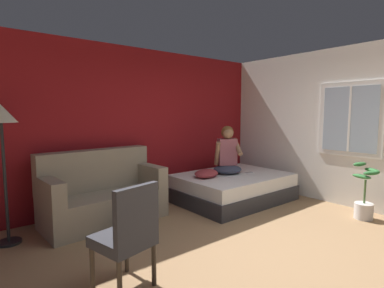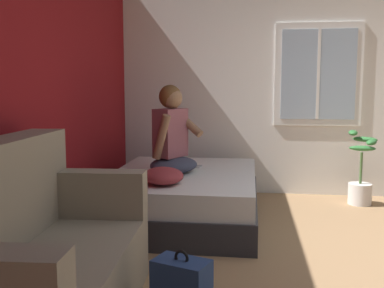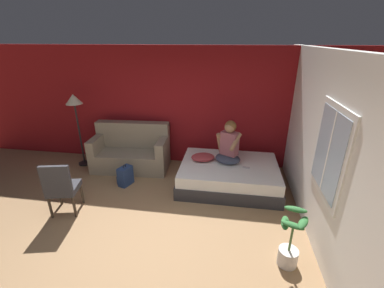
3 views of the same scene
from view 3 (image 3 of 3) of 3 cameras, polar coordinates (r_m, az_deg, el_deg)
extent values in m
plane|color=#93704C|center=(4.18, -11.79, -20.77)|extent=(40.00, 40.00, 0.00)
cube|color=maroon|center=(6.03, -3.43, 8.24)|extent=(10.07, 0.16, 2.70)
cube|color=silver|center=(3.46, 31.29, -6.44)|extent=(0.16, 7.04, 2.70)
cube|color=white|center=(3.71, 28.28, -1.65)|extent=(0.02, 1.04, 1.24)
cube|color=#9EB2C6|center=(3.71, 28.04, -1.63)|extent=(0.01, 0.88, 1.08)
cube|color=white|center=(3.71, 28.04, -1.63)|extent=(0.01, 0.04, 1.08)
cube|color=#2D2D33|center=(5.40, 8.10, -7.78)|extent=(2.00, 1.47, 0.26)
cube|color=white|center=(5.28, 8.24, -5.53)|extent=(1.94, 1.43, 0.22)
cube|color=gray|center=(6.12, -13.37, -3.43)|extent=(1.74, 0.90, 0.44)
cube|color=gray|center=(6.18, -12.95, 2.13)|extent=(1.71, 0.34, 0.60)
cube|color=gray|center=(6.25, -20.31, 0.12)|extent=(0.23, 0.81, 0.32)
cube|color=gray|center=(5.77, -6.53, -0.42)|extent=(0.23, 0.81, 0.32)
cylinder|color=#382D23|center=(5.18, -23.27, -10.12)|extent=(0.04, 0.04, 0.40)
cylinder|color=#382D23|center=(5.32, -27.29, -9.95)|extent=(0.04, 0.04, 0.40)
cylinder|color=#382D23|center=(4.87, -24.69, -12.55)|extent=(0.04, 0.04, 0.40)
cylinder|color=#382D23|center=(5.03, -28.94, -12.28)|extent=(0.04, 0.04, 0.40)
cube|color=#333338|center=(4.97, -26.54, -8.78)|extent=(0.55, 0.55, 0.10)
cube|color=#333338|center=(4.68, -28.02, -6.97)|extent=(0.46, 0.16, 0.48)
ellipsoid|color=#383D51|center=(5.28, 7.94, -3.21)|extent=(0.67, 0.63, 0.16)
cube|color=#8C4C56|center=(5.18, 8.35, 0.13)|extent=(0.39, 0.33, 0.48)
cylinder|color=#936B4C|center=(5.24, 6.16, 0.26)|extent=(0.17, 0.22, 0.44)
cylinder|color=#936B4C|center=(5.01, 9.66, 0.46)|extent=(0.25, 0.37, 0.29)
sphere|color=#936B4C|center=(5.05, 8.45, 3.68)|extent=(0.21, 0.21, 0.21)
ellipsoid|color=brown|center=(5.06, 8.57, 3.90)|extent=(0.30, 0.30, 0.23)
cube|color=navy|center=(5.50, -14.57, -6.89)|extent=(0.27, 0.34, 0.40)
cube|color=navy|center=(5.62, -15.35, -7.38)|extent=(0.13, 0.24, 0.18)
torus|color=black|center=(5.40, -14.79, -4.90)|extent=(0.04, 0.09, 0.09)
ellipsoid|color=#993338|center=(5.32, 2.42, -2.95)|extent=(0.55, 0.47, 0.14)
cube|color=#B7B7BC|center=(5.15, 11.94, -5.14)|extent=(0.15, 0.09, 0.01)
cylinder|color=black|center=(6.78, -22.70, -3.93)|extent=(0.28, 0.28, 0.03)
cylinder|color=black|center=(6.50, -23.66, 1.93)|extent=(0.04, 0.04, 1.45)
cone|color=beige|center=(6.29, -24.85, 9.06)|extent=(0.36, 0.36, 0.22)
cylinder|color=silver|center=(3.97, 20.47, -22.44)|extent=(0.26, 0.26, 0.24)
cylinder|color=#426033|center=(3.77, 21.12, -19.17)|extent=(0.03, 0.03, 0.36)
ellipsoid|color=#2D6B33|center=(3.61, 20.00, -16.11)|extent=(0.15, 0.29, 0.06)
ellipsoid|color=#2D6B33|center=(3.56, 23.48, -15.76)|extent=(0.22, 0.29, 0.06)
ellipsoid|color=#2D6B33|center=(3.61, 22.03, -13.31)|extent=(0.29, 0.15, 0.06)
ellipsoid|color=#2D6B33|center=(3.50, 21.45, -16.44)|extent=(0.30, 0.21, 0.06)
camera|label=1|loc=(4.19, -62.67, -7.49)|focal=28.00mm
camera|label=2|loc=(6.11, -37.35, 3.52)|focal=42.00mm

